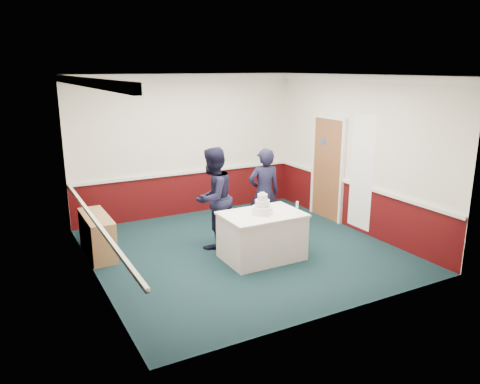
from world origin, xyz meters
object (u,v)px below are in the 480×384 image
sideboard (97,235)px  cake_knife (267,217)px  wedding_cake (262,207)px  champagne_flute (297,206)px  person_woman (264,193)px  cake_table (262,236)px  person_man (213,198)px

sideboard → cake_knife: (2.36, -1.67, 0.44)m
wedding_cake → champagne_flute: wedding_cake is taller
champagne_flute → cake_knife: bearing=171.4°
sideboard → wedding_cake: bearing=-31.6°
champagne_flute → person_woman: person_woman is taller
sideboard → champagne_flute: 3.43m
cake_knife → cake_table: bearing=79.9°
person_man → wedding_cake: bearing=87.0°
cake_knife → champagne_flute: champagne_flute is taller
cake_table → person_man: bearing=118.1°
sideboard → champagne_flute: champagne_flute is taller
cake_table → champagne_flute: size_ratio=6.44×
champagne_flute → sideboard: bearing=148.8°
sideboard → champagne_flute: (2.89, -1.75, 0.58)m
person_man → person_woman: (1.06, 0.02, -0.05)m
cake_table → cake_knife: 0.44m
wedding_cake → cake_knife: size_ratio=1.65×
person_man → person_woman: bearing=150.2°
sideboard → person_man: person_man is taller
wedding_cake → person_man: size_ratio=0.20×
sideboard → person_woman: (2.98, -0.55, 0.50)m
cake_knife → person_man: bearing=110.6°
cake_table → person_man: size_ratio=0.73×
cake_knife → champagne_flute: 0.55m
cake_knife → person_woman: person_woman is taller
wedding_cake → person_woman: 1.09m
cake_table → cake_knife: (-0.03, -0.20, 0.39)m
cake_table → wedding_cake: (0.00, 0.00, 0.50)m
cake_knife → person_man: person_man is taller
cake_table → person_woman: person_woman is taller
wedding_cake → cake_knife: 0.23m
wedding_cake → person_woman: person_woman is taller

